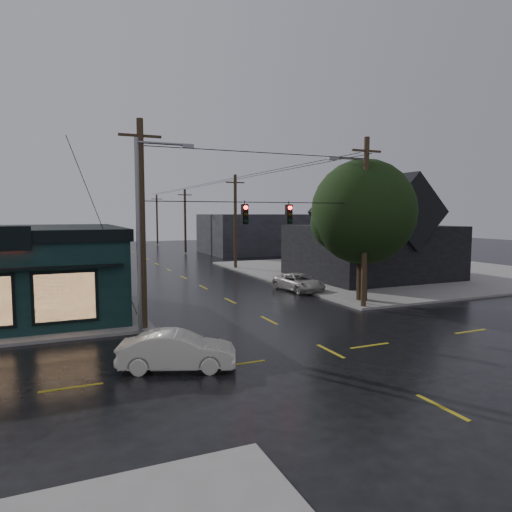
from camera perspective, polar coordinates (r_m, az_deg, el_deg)
name	(u,v)px	position (r m, az deg, el deg)	size (l,w,h in m)	color
ground_plane	(330,351)	(19.58, 9.29, -11.67)	(160.00, 160.00, 0.00)	black
sidewalk_ne	(392,271)	(47.11, 16.60, -1.76)	(28.00, 28.00, 0.15)	gray
ne_building	(371,228)	(41.32, 14.13, 3.46)	(12.60, 11.60, 8.75)	black
corner_tree	(363,212)	(29.92, 13.29, 5.35)	(6.68, 6.68, 9.00)	black
utility_pole_nw	(145,331)	(23.23, -13.76, -9.04)	(2.00, 0.32, 10.15)	black
utility_pole_ne	(363,309)	(28.37, 13.25, -6.41)	(2.00, 0.32, 10.15)	black
utility_pole_far_a	(236,269)	(47.14, -2.58, -1.63)	(2.00, 0.32, 9.65)	black
utility_pole_far_b	(186,253)	(66.11, -8.79, 0.31)	(2.00, 0.32, 9.15)	black
utility_pole_far_c	(158,245)	(85.55, -12.21, 1.38)	(2.00, 0.32, 9.15)	black
span_signal_assembly	(267,214)	(24.48, 1.39, 5.32)	(13.00, 0.48, 1.23)	black
streetlight_nw	(141,335)	(22.51, -14.22, -9.51)	(5.40, 0.30, 9.15)	gray
streetlight_ne	(363,306)	(29.22, 13.22, -6.07)	(5.40, 0.30, 9.15)	gray
bg_building_west	(21,246)	(55.95, -27.36, 1.14)	(12.00, 10.00, 4.40)	#352926
bg_building_east	(255,234)	(66.19, -0.17, 2.81)	(14.00, 12.00, 5.60)	black
sedan_cream	(177,351)	(17.27, -9.80, -11.58)	(1.48, 4.25, 1.40)	beige
suv_silver	(299,282)	(33.88, 5.38, -3.30)	(2.12, 4.59, 1.27)	#B1ABA4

